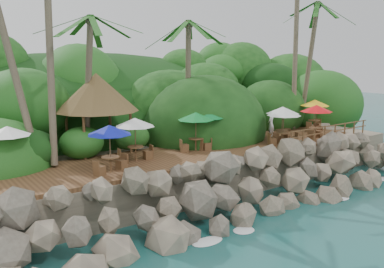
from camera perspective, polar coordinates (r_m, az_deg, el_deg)
ground at (r=20.62m, az=9.97°, el=-11.88°), size 140.00×140.00×0.00m
land_base at (r=32.99m, az=-10.17°, el=-1.39°), size 32.00×25.20×2.10m
jungle_hill at (r=39.97m, az=-14.77°, el=-1.01°), size 44.80×28.00×15.40m
seawall at (r=21.57m, az=6.25°, el=-7.50°), size 29.00×4.00×2.30m
terrace at (r=24.29m, az=-0.00°, el=-2.78°), size 26.00×5.00×0.20m
jungle_foliage at (r=32.35m, az=-9.34°, el=-3.52°), size 44.00×16.00×12.00m
foam_line at (r=20.80m, az=9.37°, el=-11.57°), size 25.20×0.80×0.06m
palapa at (r=24.67m, az=-12.97°, el=5.61°), size 4.81×4.81×4.60m
dining_clusters at (r=24.79m, az=3.81°, el=2.25°), size 23.62×5.13×2.33m
railing at (r=29.33m, az=18.45°, el=0.42°), size 8.30×0.10×1.00m
waiter at (r=29.26m, az=10.80°, el=1.34°), size 0.78×0.66×1.81m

